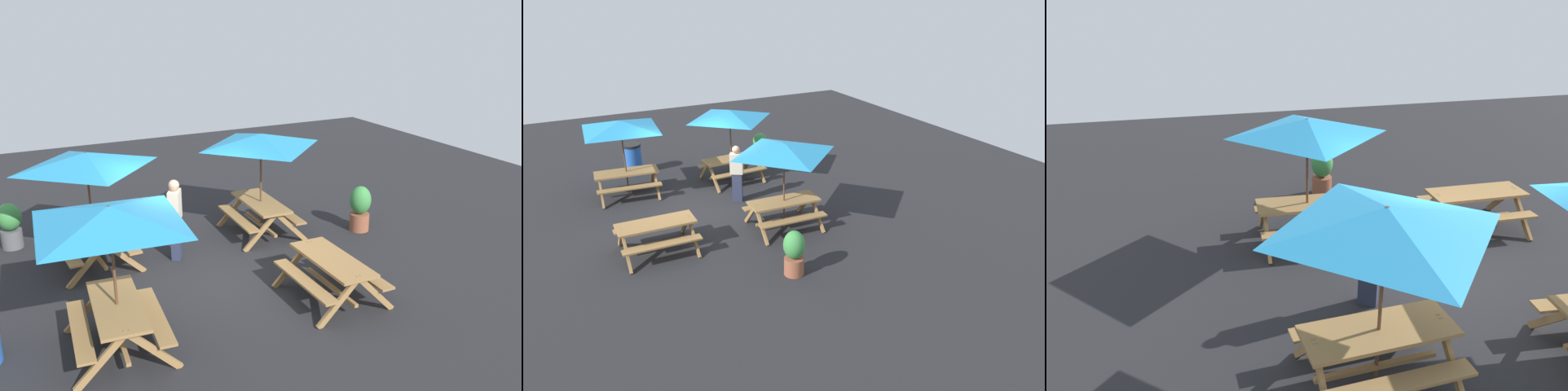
% 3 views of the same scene
% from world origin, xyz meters
% --- Properties ---
extents(ground_plane, '(24.00, 24.00, 0.00)m').
position_xyz_m(ground_plane, '(0.00, 0.00, 0.00)').
color(ground_plane, '#232326').
rests_on(ground_plane, ground).
extents(picnic_table_0, '(2.82, 2.82, 2.34)m').
position_xyz_m(picnic_table_0, '(1.51, -1.90, 1.99)').
color(picnic_table_0, olive).
rests_on(picnic_table_0, ground).
extents(picnic_table_1, '(1.82, 1.56, 0.81)m').
position_xyz_m(picnic_table_1, '(1.60, 1.82, 0.56)').
color(picnic_table_1, olive).
rests_on(picnic_table_1, ground).
extents(picnic_table_2, '(2.08, 2.08, 2.34)m').
position_xyz_m(picnic_table_2, '(-1.62, 2.07, 1.99)').
color(picnic_table_2, olive).
rests_on(picnic_table_2, ground).
extents(picnic_table_3, '(2.12, 2.12, 2.34)m').
position_xyz_m(picnic_table_3, '(-1.67, -1.60, 1.99)').
color(picnic_table_3, olive).
rests_on(picnic_table_3, ground).
extents(potted_plant_0, '(0.48, 0.48, 1.05)m').
position_xyz_m(potted_plant_0, '(-0.78, 4.17, 0.54)').
color(potted_plant_0, '#935138').
rests_on(potted_plant_0, ground).
extents(potted_plant_1, '(0.50, 0.50, 0.98)m').
position_xyz_m(potted_plant_1, '(-3.31, -3.00, 0.52)').
color(potted_plant_1, '#59595B').
rests_on(potted_plant_1, ground).
extents(person_standing, '(0.42, 0.37, 1.67)m').
position_xyz_m(person_standing, '(-1.21, -0.06, 0.89)').
color(person_standing, '#2D334C').
rests_on(person_standing, ground).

